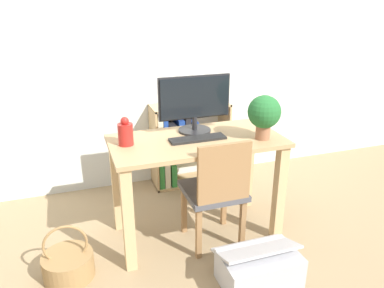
{
  "coord_description": "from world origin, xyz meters",
  "views": [
    {
      "loc": [
        -0.81,
        -2.27,
        1.67
      ],
      "look_at": [
        0.0,
        0.1,
        0.68
      ],
      "focal_mm": 35.0,
      "sensor_mm": 36.0,
      "label": 1
    }
  ],
  "objects": [
    {
      "name": "vase",
      "position": [
        -0.48,
        0.05,
        0.84
      ],
      "size": [
        0.1,
        0.1,
        0.19
      ],
      "color": "#B2231E",
      "rests_on": "desk"
    },
    {
      "name": "monitor",
      "position": [
        0.04,
        0.15,
        0.98
      ],
      "size": [
        0.53,
        0.24,
        0.41
      ],
      "color": "#232326",
      "rests_on": "desk"
    },
    {
      "name": "wall_back",
      "position": [
        0.0,
        0.99,
        1.3
      ],
      "size": [
        8.0,
        0.05,
        2.6
      ],
      "color": "silver",
      "rests_on": "ground_plane"
    },
    {
      "name": "ground_plane",
      "position": [
        0.0,
        0.0,
        0.0
      ],
      "size": [
        10.0,
        10.0,
        0.0
      ],
      "primitive_type": "plane",
      "color": "#997F5B"
    },
    {
      "name": "basket",
      "position": [
        -0.93,
        -0.2,
        0.09
      ],
      "size": [
        0.32,
        0.32,
        0.38
      ],
      "color": "#997547",
      "rests_on": "ground_plane"
    },
    {
      "name": "potted_plant",
      "position": [
        0.43,
        -0.14,
        0.94
      ],
      "size": [
        0.23,
        0.23,
        0.3
      ],
      "color": "#9E6647",
      "rests_on": "desk"
    },
    {
      "name": "chair",
      "position": [
        0.08,
        -0.19,
        0.45
      ],
      "size": [
        0.4,
        0.4,
        0.82
      ],
      "rotation": [
        0.0,
        0.0,
        -0.07
      ],
      "color": "#4C4C51",
      "rests_on": "ground_plane"
    },
    {
      "name": "storage_box",
      "position": [
        0.19,
        -0.63,
        0.11
      ],
      "size": [
        0.49,
        0.35,
        0.27
      ],
      "color": "#B2B2B7",
      "rests_on": "ground_plane"
    },
    {
      "name": "bookshelf",
      "position": [
        0.12,
        0.82,
        0.4
      ],
      "size": [
        0.71,
        0.28,
        0.77
      ],
      "color": "tan",
      "rests_on": "ground_plane"
    },
    {
      "name": "desk",
      "position": [
        0.0,
        0.0,
        0.59
      ],
      "size": [
        1.19,
        0.6,
        0.76
      ],
      "color": "tan",
      "rests_on": "ground_plane"
    },
    {
      "name": "keyboard",
      "position": [
        -0.0,
        -0.02,
        0.77
      ],
      "size": [
        0.39,
        0.11,
        0.02
      ],
      "color": "black",
      "rests_on": "desk"
    }
  ]
}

